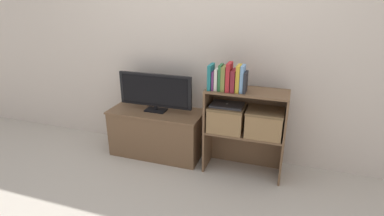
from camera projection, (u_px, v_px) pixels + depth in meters
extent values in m
plane|color=#BCB2A3|center=(187.00, 169.00, 3.06)|extent=(16.00, 16.00, 0.00)
cube|color=beige|center=(201.00, 44.00, 3.04)|extent=(10.00, 0.05, 2.40)
cube|color=brown|center=(157.00, 133.00, 3.28)|extent=(0.98, 0.43, 0.49)
cube|color=brown|center=(156.00, 112.00, 3.19)|extent=(1.00, 0.45, 0.02)
cube|color=black|center=(156.00, 110.00, 3.19)|extent=(0.22, 0.14, 0.01)
cylinder|color=black|center=(156.00, 108.00, 3.18)|extent=(0.04, 0.04, 0.04)
cube|color=black|center=(155.00, 90.00, 3.11)|extent=(0.80, 0.04, 0.35)
cube|color=black|center=(154.00, 91.00, 3.09)|extent=(0.74, 0.00, 0.31)
cube|color=brown|center=(207.00, 146.00, 3.07)|extent=(0.02, 0.32, 0.44)
cube|color=brown|center=(282.00, 157.00, 2.85)|extent=(0.02, 0.32, 0.44)
cube|color=brown|center=(246.00, 144.00, 3.10)|extent=(0.72, 0.02, 0.44)
cube|color=brown|center=(244.00, 132.00, 2.89)|extent=(0.72, 0.32, 0.02)
cube|color=brown|center=(208.00, 107.00, 2.92)|extent=(0.02, 0.32, 0.41)
cube|color=brown|center=(287.00, 116.00, 2.70)|extent=(0.02, 0.32, 0.41)
cube|color=brown|center=(248.00, 106.00, 2.95)|extent=(0.72, 0.02, 0.41)
cube|color=brown|center=(247.00, 91.00, 2.74)|extent=(0.72, 0.32, 0.02)
cube|color=#1E7075|center=(211.00, 77.00, 2.74)|extent=(0.03, 0.16, 0.23)
cube|color=#6B2D66|center=(214.00, 80.00, 2.75)|extent=(0.02, 0.13, 0.17)
cube|color=silver|center=(217.00, 79.00, 2.73)|extent=(0.03, 0.13, 0.19)
cube|color=#286638|center=(221.00, 77.00, 2.72)|extent=(0.02, 0.12, 0.23)
cube|color=olive|center=(224.00, 78.00, 2.71)|extent=(0.04, 0.14, 0.22)
cube|color=#B22328|center=(229.00, 77.00, 2.69)|extent=(0.04, 0.15, 0.26)
cube|color=maroon|center=(234.00, 80.00, 2.69)|extent=(0.04, 0.16, 0.20)
cube|color=gold|center=(239.00, 78.00, 2.67)|extent=(0.03, 0.13, 0.24)
cube|color=#709ECC|center=(243.00, 79.00, 2.66)|extent=(0.03, 0.13, 0.24)
cube|color=#232328|center=(246.00, 82.00, 2.66)|extent=(0.02, 0.15, 0.19)
cube|color=#937047|center=(226.00, 118.00, 2.88)|extent=(0.33, 0.28, 0.25)
cube|color=brown|center=(227.00, 107.00, 2.84)|extent=(0.34, 0.29, 0.02)
cube|color=#937047|center=(264.00, 123.00, 2.77)|extent=(0.33, 0.28, 0.25)
cube|color=brown|center=(265.00, 111.00, 2.73)|extent=(0.34, 0.29, 0.02)
cube|color=#2D2D33|center=(227.00, 105.00, 2.83)|extent=(0.30, 0.22, 0.02)
cylinder|color=#99999E|center=(227.00, 104.00, 2.83)|extent=(0.02, 0.02, 0.00)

